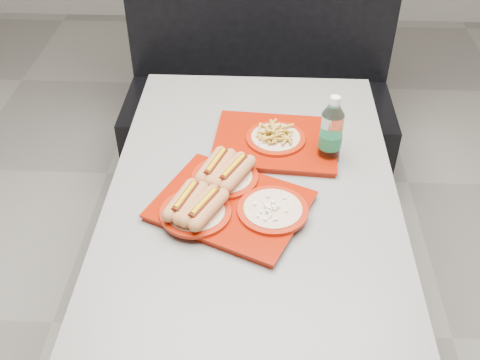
{
  "coord_description": "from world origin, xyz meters",
  "views": [
    {
      "loc": [
        0.02,
        -1.34,
        1.89
      ],
      "look_at": [
        -0.04,
        -0.06,
        0.83
      ],
      "focal_mm": 42.0,
      "sensor_mm": 36.0,
      "label": 1
    }
  ],
  "objects_px": {
    "diner_table": "(252,225)",
    "water_bottle": "(331,134)",
    "tray_far": "(276,140)",
    "booth_bench": "(258,99)",
    "tray_near": "(226,198)"
  },
  "relations": [
    {
      "from": "diner_table",
      "to": "water_bottle",
      "type": "relative_size",
      "value": 5.89
    },
    {
      "from": "diner_table",
      "to": "tray_near",
      "type": "height_order",
      "value": "tray_near"
    },
    {
      "from": "diner_table",
      "to": "tray_near",
      "type": "xyz_separation_m",
      "value": [
        -0.08,
        -0.09,
        0.2
      ]
    },
    {
      "from": "tray_far",
      "to": "booth_bench",
      "type": "bearing_deg",
      "value": 94.66
    },
    {
      "from": "tray_far",
      "to": "diner_table",
      "type": "bearing_deg",
      "value": -107.19
    },
    {
      "from": "water_bottle",
      "to": "diner_table",
      "type": "bearing_deg",
      "value": -147.38
    },
    {
      "from": "diner_table",
      "to": "water_bottle",
      "type": "distance_m",
      "value": 0.4
    },
    {
      "from": "booth_bench",
      "to": "tray_far",
      "type": "xyz_separation_m",
      "value": [
        0.07,
        -0.87,
        0.37
      ]
    },
    {
      "from": "diner_table",
      "to": "booth_bench",
      "type": "height_order",
      "value": "booth_bench"
    },
    {
      "from": "diner_table",
      "to": "water_bottle",
      "type": "xyz_separation_m",
      "value": [
        0.25,
        0.16,
        0.27
      ]
    },
    {
      "from": "tray_near",
      "to": "water_bottle",
      "type": "bearing_deg",
      "value": 37.68
    },
    {
      "from": "booth_bench",
      "to": "tray_far",
      "type": "distance_m",
      "value": 0.94
    },
    {
      "from": "tray_far",
      "to": "water_bottle",
      "type": "xyz_separation_m",
      "value": [
        0.18,
        -0.07,
        0.08
      ]
    },
    {
      "from": "tray_far",
      "to": "water_bottle",
      "type": "distance_m",
      "value": 0.21
    },
    {
      "from": "diner_table",
      "to": "booth_bench",
      "type": "bearing_deg",
      "value": 90.0
    }
  ]
}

